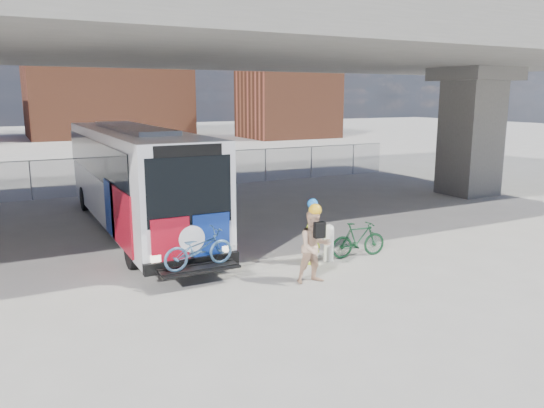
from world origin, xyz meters
TOP-DOWN VIEW (x-y plane):
  - ground at (0.00, 0.00)m, footprint 160.00×160.00m
  - bus at (-2.00, 4.40)m, footprint 2.67×12.98m
  - overpass at (0.00, 4.00)m, footprint 40.00×16.00m
  - chainlink_fence at (0.00, 12.00)m, footprint 30.00×0.06m
  - brick_buildings at (1.23, 48.23)m, footprint 54.00×22.00m
  - smokestack at (14.00, 55.00)m, footprint 2.20×2.20m
  - bollard at (2.01, -1.96)m, footprint 0.29×0.29m
  - cyclist_hivis at (1.47, -1.91)m, footprint 0.75×0.68m
  - cyclist_tan at (0.69, -3.29)m, footprint 0.97×0.79m
  - bike_parked at (3.02, -2.01)m, footprint 1.81×0.71m

SIDE VIEW (x-z plane):
  - ground at x=0.00m, z-range 0.00..0.00m
  - bike_parked at x=3.02m, z-range 0.00..1.06m
  - bollard at x=2.01m, z-range 0.04..1.13m
  - cyclist_hivis at x=1.47m, z-range -0.03..1.85m
  - cyclist_tan at x=0.69m, z-range -0.06..2.00m
  - chainlink_fence at x=0.00m, z-range -13.58..16.42m
  - bus at x=-2.00m, z-range 0.26..3.95m
  - brick_buildings at x=1.23m, z-range -0.58..11.42m
  - overpass at x=0.00m, z-range 2.57..10.52m
  - smokestack at x=14.00m, z-range 0.00..25.00m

